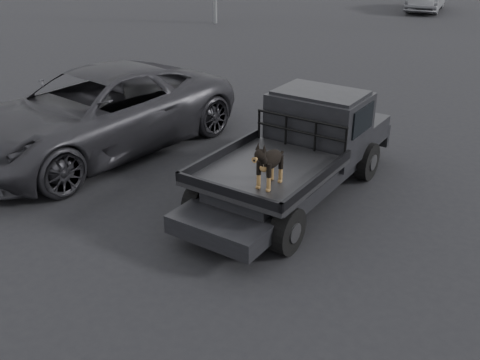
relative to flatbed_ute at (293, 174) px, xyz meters
The scene contains 6 objects.
ground 1.83m from the flatbed_ute, 116.52° to the right, with size 120.00×120.00×0.00m, color black.
flatbed_ute is the anchor object (origin of this frame).
ute_cab 1.31m from the flatbed_ute, 90.00° to the left, with size 1.72×1.30×0.88m, color black, non-canonical shape.
headache_rack 0.76m from the flatbed_ute, 90.00° to the left, with size 1.80×0.08×0.55m, color black, non-canonical shape.
dog 1.70m from the flatbed_ute, 76.57° to the right, with size 0.32×0.60×0.74m, color black, non-canonical shape.
parked_suv 4.72m from the flatbed_ute, behind, with size 2.99×6.48×1.80m, color #2B2A2F.
Camera 1 is at (4.93, -6.36, 4.60)m, focal length 40.00 mm.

